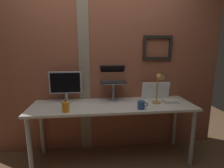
% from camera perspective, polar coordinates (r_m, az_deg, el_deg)
% --- Properties ---
extents(ground_plane, '(6.00, 6.00, 0.00)m').
position_cam_1_polar(ground_plane, '(2.62, -3.20, -23.20)').
color(ground_plane, brown).
extents(brick_wall_back, '(3.53, 0.16, 2.43)m').
position_cam_1_polar(brick_wall_back, '(2.54, -3.99, 5.33)').
color(brick_wall_back, '#9E563D').
rests_on(brick_wall_back, ground_plane).
extents(desk, '(2.10, 0.61, 0.78)m').
position_cam_1_polar(desk, '(2.31, 0.28, -8.48)').
color(desk, silver).
rests_on(desk, ground_plane).
extents(monitor, '(0.42, 0.18, 0.42)m').
position_cam_1_polar(monitor, '(2.42, -14.87, -0.07)').
color(monitor, '#ADB2B7').
rests_on(monitor, desk).
extents(laptop_stand, '(0.28, 0.22, 0.25)m').
position_cam_1_polar(laptop_stand, '(2.43, 0.44, -1.43)').
color(laptop_stand, gray).
rests_on(laptop_stand, desk).
extents(laptop, '(0.36, 0.26, 0.22)m').
position_cam_1_polar(laptop, '(2.46, 0.26, 2.25)').
color(laptop, black).
rests_on(laptop, laptop_stand).
extents(whiteboard_panel, '(0.40, 0.05, 0.24)m').
position_cam_1_polar(whiteboard_panel, '(2.60, 13.99, -2.03)').
color(whiteboard_panel, white).
rests_on(whiteboard_panel, desk).
extents(desk_lamp, '(0.12, 0.20, 0.40)m').
position_cam_1_polar(desk_lamp, '(2.31, 14.96, -0.46)').
color(desk_lamp, tan).
rests_on(desk_lamp, desk).
extents(pen_cup, '(0.08, 0.08, 0.17)m').
position_cam_1_polar(pen_cup, '(2.08, -14.84, -7.20)').
color(pen_cup, orange).
rests_on(pen_cup, desk).
extents(coffee_mug, '(0.13, 0.09, 0.10)m').
position_cam_1_polar(coffee_mug, '(2.14, 9.52, -6.74)').
color(coffee_mug, '#2D4C8C').
rests_on(coffee_mug, desk).
extents(paper_clutter_stack, '(0.22, 0.17, 0.04)m').
position_cam_1_polar(paper_clutter_stack, '(2.49, 18.44, -5.27)').
color(paper_clutter_stack, silver).
rests_on(paper_clutter_stack, desk).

